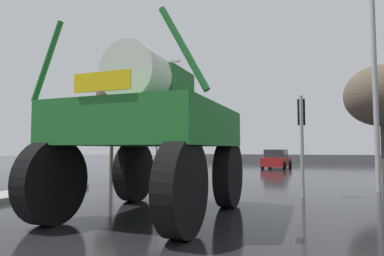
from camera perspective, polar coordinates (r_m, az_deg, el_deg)
name	(u,v)px	position (r m, az deg, el deg)	size (l,w,h in m)	color
ground_plane	(226,176)	(19.28, 5.88, -8.31)	(120.00, 120.00, 0.00)	black
oversize_sprayer	(152,130)	(7.88, -7.02, -0.27)	(3.94, 5.16, 4.21)	black
sedan_ahead	(277,159)	(27.63, 14.55, -5.33)	(2.26, 4.27, 1.52)	maroon
traffic_signal_near_left	(56,126)	(14.98, -22.60, 0.27)	(0.24, 0.54, 3.45)	gray
traffic_signal_near_right	(302,124)	(11.25, 18.59, 0.75)	(0.24, 0.54, 3.28)	gray
streetlight_near_right	(378,66)	(14.07, 29.77, 9.35)	(1.83, 0.24, 8.34)	gray
streetlight_far_left	(158,108)	(27.21, -5.87, 3.58)	(2.13, 0.24, 9.02)	gray
bare_tree_left	(112,97)	(26.40, -13.73, 5.23)	(2.53, 2.53, 6.76)	#473828
bare_tree_right	(383,96)	(21.76, 30.33, 4.88)	(4.15, 4.15, 6.40)	#473828
roadside_barrier	(266,158)	(41.21, 12.79, -5.15)	(27.69, 0.24, 0.90)	#59595B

